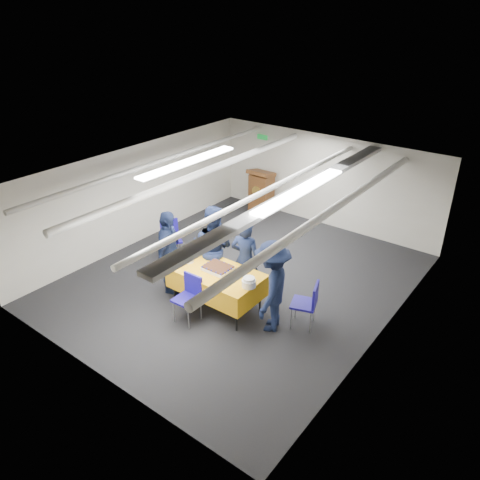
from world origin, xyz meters
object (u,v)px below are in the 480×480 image
(chair_near, at_px, (190,293))
(chair_left, at_px, (170,235))
(serving_table, at_px, (216,281))
(podium, at_px, (261,192))
(chair_right, at_px, (309,301))
(sailor_c, at_px, (169,252))
(sailor_d, at_px, (272,287))
(sheet_cake, at_px, (218,268))
(sailor_b, at_px, (213,248))
(sailor_a, at_px, (245,260))

(chair_near, relative_size, chair_left, 1.00)
(serving_table, distance_m, podium, 4.45)
(podium, bearing_deg, chair_left, -94.11)
(chair_right, relative_size, sailor_c, 0.51)
(chair_near, height_order, sailor_d, sailor_d)
(sheet_cake, relative_size, chair_left, 0.59)
(podium, height_order, sailor_b, sailor_b)
(sailor_a, bearing_deg, serving_table, 57.00)
(serving_table, bearing_deg, sailor_b, 134.79)
(chair_near, xyz_separation_m, chair_left, (-1.92, 1.45, 0.00))
(podium, xyz_separation_m, chair_left, (-0.23, -3.18, -0.08))
(chair_left, bearing_deg, sailor_d, -13.79)
(sailor_a, distance_m, sailor_c, 1.48)
(podium, distance_m, sailor_a, 4.00)
(chair_right, xyz_separation_m, sailor_c, (-2.73, -0.62, 0.31))
(chair_near, distance_m, sailor_b, 1.18)
(serving_table, xyz_separation_m, chair_right, (1.65, 0.51, -0.03))
(serving_table, xyz_separation_m, sheet_cake, (0.01, 0.05, 0.25))
(podium, distance_m, chair_left, 3.19)
(sheet_cake, bearing_deg, sailor_b, 138.09)
(sheet_cake, height_order, chair_right, chair_right)
(chair_near, height_order, chair_right, same)
(sheet_cake, xyz_separation_m, podium, (-1.84, 4.01, -0.20))
(chair_near, bearing_deg, podium, 110.10)
(serving_table, height_order, sailor_b, sailor_b)
(sailor_c, bearing_deg, podium, -15.68)
(chair_right, height_order, sailor_b, sailor_b)
(sailor_b, bearing_deg, podium, -82.51)
(chair_right, relative_size, sailor_d, 0.52)
(serving_table, bearing_deg, sailor_c, -174.02)
(serving_table, relative_size, chair_left, 1.98)
(sheet_cake, distance_m, chair_left, 2.24)
(serving_table, relative_size, sheet_cake, 3.38)
(sailor_d, bearing_deg, sailor_b, -123.47)
(chair_left, height_order, sailor_a, sailor_a)
(podium, bearing_deg, chair_near, -69.90)
(serving_table, distance_m, chair_near, 0.58)
(podium, bearing_deg, sailor_c, -79.83)
(chair_near, xyz_separation_m, sailor_c, (-0.94, 0.45, 0.31))
(sailor_d, bearing_deg, sailor_a, -138.68)
(serving_table, xyz_separation_m, sailor_b, (-0.50, 0.50, 0.32))
(sailor_a, bearing_deg, sheet_cake, 56.04)
(serving_table, height_order, sheet_cake, sheet_cake)
(sailor_c, bearing_deg, sailor_d, -110.54)
(chair_right, relative_size, sailor_a, 0.55)
(podium, xyz_separation_m, sailor_d, (2.99, -3.97, 0.23))
(sheet_cake, xyz_separation_m, sailor_a, (0.20, 0.57, -0.02))
(serving_table, xyz_separation_m, sailor_c, (-1.08, -0.11, 0.29))
(serving_table, distance_m, chair_left, 2.24)
(podium, distance_m, sailor_d, 4.97)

